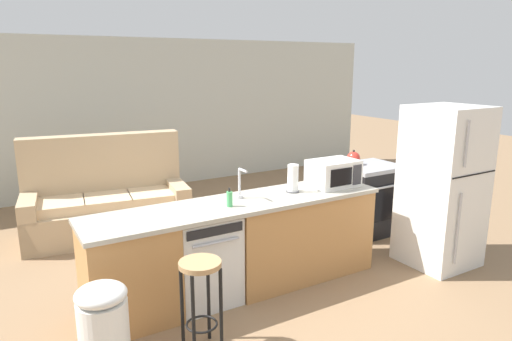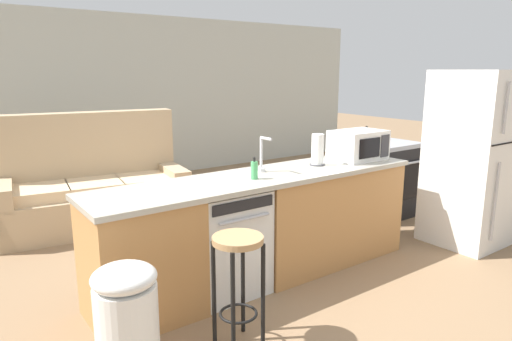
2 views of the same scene
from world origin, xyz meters
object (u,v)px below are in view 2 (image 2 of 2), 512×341
object	(u,v)px
microwave	(358,145)
paper_towel_roll	(318,150)
bar_stool	(238,268)
refrigerator	(472,159)
trash_bin	(127,327)
couch	(93,190)
stove_range	(382,179)
kettle	(366,135)
dishwasher	(223,240)
soap_bottle	(254,170)

from	to	relation	value
microwave	paper_towel_roll	world-z (taller)	paper_towel_roll
bar_stool	refrigerator	bearing A→B (deg)	3.11
trash_bin	couch	xyz separation A→B (m)	(0.70, 2.98, 0.02)
refrigerator	paper_towel_roll	bearing A→B (deg)	159.81
trash_bin	stove_range	bearing A→B (deg)	19.00
stove_range	kettle	bearing A→B (deg)	141.81
paper_towel_roll	trash_bin	size ratio (longest dim) A/B	0.38
bar_stool	paper_towel_roll	bearing A→B (deg)	28.58
microwave	trash_bin	world-z (taller)	microwave
refrigerator	bar_stool	distance (m)	2.95
stove_range	trash_bin	bearing A→B (deg)	-161.00
dishwasher	trash_bin	world-z (taller)	dishwasher
refrigerator	soap_bottle	world-z (taller)	refrigerator
dishwasher	stove_range	world-z (taller)	stove_range
bar_stool	trash_bin	size ratio (longest dim) A/B	1.00
paper_towel_roll	soap_bottle	world-z (taller)	paper_towel_roll
refrigerator	trash_bin	size ratio (longest dim) A/B	2.36
refrigerator	kettle	xyz separation A→B (m)	(-0.17, 1.23, 0.11)
stove_range	soap_bottle	size ratio (longest dim) A/B	5.11
refrigerator	couch	bearing A→B (deg)	136.23
kettle	couch	xyz separation A→B (m)	(-2.78, 1.59, -0.59)
stove_range	bar_stool	size ratio (longest dim) A/B	1.22
dishwasher	trash_bin	distance (m)	1.26
soap_bottle	trash_bin	size ratio (longest dim) A/B	0.24
bar_stool	couch	xyz separation A→B (m)	(-0.02, 2.98, -0.14)
stove_range	kettle	size ratio (longest dim) A/B	4.39
stove_range	microwave	world-z (taller)	microwave
kettle	bar_stool	distance (m)	3.12
kettle	bar_stool	bearing A→B (deg)	-153.32
stove_range	soap_bottle	world-z (taller)	soap_bottle
dishwasher	soap_bottle	bearing A→B (deg)	-17.65
paper_towel_roll	couch	bearing A→B (deg)	121.46
dishwasher	paper_towel_roll	bearing A→B (deg)	1.61
microwave	couch	xyz separation A→B (m)	(-1.87, 2.27, -0.65)
paper_towel_roll	microwave	bearing A→B (deg)	-3.47
dishwasher	kettle	world-z (taller)	kettle
trash_bin	microwave	bearing A→B (deg)	15.34
microwave	bar_stool	world-z (taller)	microwave
microwave	soap_bottle	xyz separation A→B (m)	(-1.28, -0.08, -0.07)
kettle	bar_stool	world-z (taller)	kettle
paper_towel_roll	bar_stool	size ratio (longest dim) A/B	0.38
dishwasher	couch	size ratio (longest dim) A/B	0.40
refrigerator	kettle	world-z (taller)	refrigerator
kettle	trash_bin	xyz separation A→B (m)	(-3.48, -1.39, -0.61)
dishwasher	trash_bin	bearing A→B (deg)	-145.94
microwave	paper_towel_roll	size ratio (longest dim) A/B	1.77
bar_stool	dishwasher	bearing A→B (deg)	65.27
microwave	paper_towel_roll	xyz separation A→B (m)	(-0.50, 0.03, -0.00)
soap_bottle	couch	bearing A→B (deg)	104.21
refrigerator	microwave	xyz separation A→B (m)	(-1.07, 0.55, 0.17)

